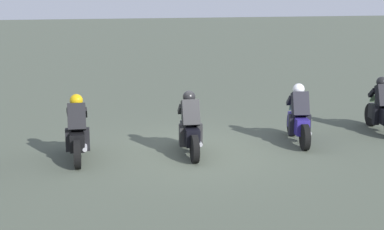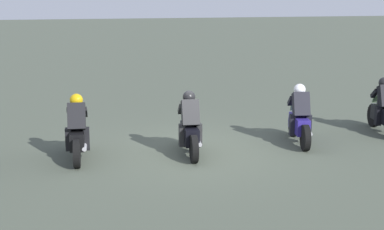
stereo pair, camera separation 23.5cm
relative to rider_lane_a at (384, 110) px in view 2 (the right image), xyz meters
name	(u,v)px [view 2 (the right image)]	position (x,y,z in m)	size (l,w,h in m)	color
ground_plane	(194,152)	(-0.80, 5.43, -0.62)	(120.00, 120.00, 0.00)	#444C3F
rider_lane_a	(384,110)	(0.00, 0.00, 0.00)	(2.04, 0.59, 1.51)	black
rider_lane_b	(300,119)	(-0.56, 2.65, 0.00)	(2.04, 0.60, 1.51)	black
rider_lane_c	(190,129)	(-0.97, 5.57, 0.00)	(2.04, 0.55, 1.51)	black
rider_lane_d	(78,132)	(-0.83, 8.17, 0.00)	(2.04, 0.55, 1.51)	black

